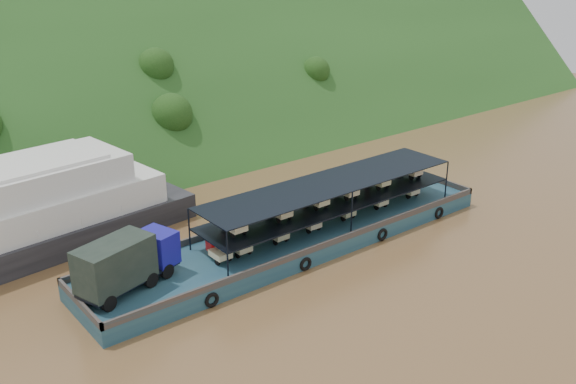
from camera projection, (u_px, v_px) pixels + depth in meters
ground at (330, 233)px, 52.63m from camera, size 160.00×160.00×0.00m
hillside at (134, 135)px, 78.83m from camera, size 140.00×39.60×39.60m
cargo_barge at (281, 238)px, 49.07m from camera, size 35.10×7.18×4.83m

